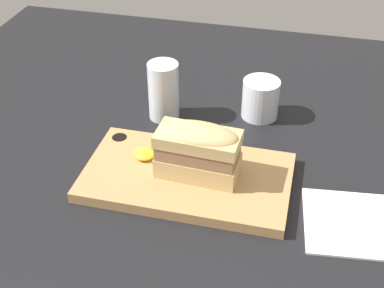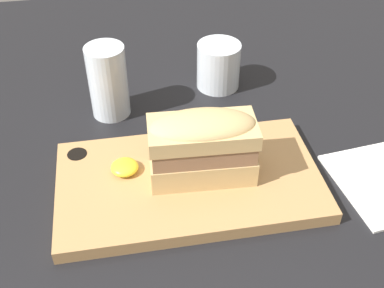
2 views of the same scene
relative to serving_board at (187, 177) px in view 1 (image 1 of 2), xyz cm
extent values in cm
cube|color=black|center=(3.90, 3.42, -2.00)|extent=(141.51, 129.59, 2.00)
cube|color=tan|center=(0.08, -0.04, 0.00)|extent=(36.18, 20.37, 1.98)
cylinder|color=black|center=(-15.16, 7.29, 0.54)|extent=(2.85, 2.85, 0.99)
cube|color=tan|center=(1.95, 0.26, 2.83)|extent=(14.48, 7.64, 3.69)
cube|color=#936B4C|center=(1.95, 0.26, 5.98)|extent=(13.90, 7.34, 2.59)
cube|color=tan|center=(1.95, 0.26, 8.38)|extent=(14.48, 7.64, 2.21)
ellipsoid|color=tan|center=(1.95, 0.26, 9.30)|extent=(14.19, 7.49, 3.32)
ellipsoid|color=yellow|center=(-8.52, 2.51, 1.75)|extent=(3.82, 3.82, 1.53)
cylinder|color=silver|center=(-9.75, 19.43, 5.09)|extent=(6.28, 6.28, 12.17)
cylinder|color=silver|center=(-9.75, 19.43, 1.94)|extent=(5.53, 5.53, 5.48)
cylinder|color=silver|center=(9.50, 24.41, 3.08)|extent=(7.61, 7.61, 8.15)
cylinder|color=black|center=(9.50, 24.41, 1.85)|extent=(6.85, 6.85, 5.29)
cube|color=white|center=(31.52, -3.73, -0.80)|extent=(22.87, 17.36, 0.40)
camera|label=1|loc=(18.21, -70.38, 60.30)|focal=50.00mm
camera|label=2|loc=(-7.68, -46.98, 47.29)|focal=45.00mm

